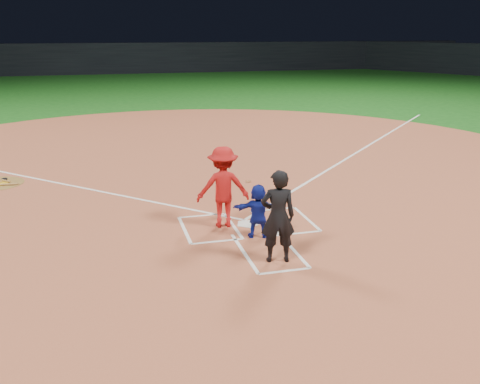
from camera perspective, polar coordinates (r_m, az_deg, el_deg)
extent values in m
plane|color=#134D14|center=(13.42, 0.80, -3.50)|extent=(120.00, 120.00, 0.00)
cylinder|color=#9B4C32|center=(19.00, -4.08, 2.70)|extent=(28.00, 28.00, 0.01)
cube|color=black|center=(60.27, -11.94, 13.79)|extent=(80.00, 1.20, 3.20)
cylinder|color=silver|center=(13.41, 0.80, -3.42)|extent=(0.60, 0.60, 0.02)
cylinder|color=olive|center=(18.74, -24.06, 1.17)|extent=(0.62, 0.65, 0.06)
cylinder|color=olive|center=(18.19, -23.84, 0.75)|extent=(0.84, 0.16, 0.06)
torus|color=black|center=(18.88, -23.84, 1.28)|extent=(0.19, 0.19, 0.05)
imported|color=#122096|center=(12.42, 1.95, -2.03)|extent=(1.25, 0.70, 1.28)
imported|color=black|center=(11.04, 4.06, -2.61)|extent=(0.79, 0.58, 1.98)
cube|color=white|center=(14.04, -4.06, -2.52)|extent=(1.22, 0.08, 0.01)
cube|color=white|center=(12.37, -2.45, -5.29)|extent=(1.22, 0.08, 0.01)
cube|color=white|center=(13.32, -0.73, -3.58)|extent=(0.08, 1.83, 0.01)
cube|color=white|center=(13.10, -5.93, -4.05)|extent=(0.08, 1.83, 0.01)
cube|color=white|center=(14.51, 3.56, -1.86)|extent=(1.22, 0.08, 0.01)
cube|color=white|center=(12.89, 6.11, -4.41)|extent=(1.22, 0.08, 0.01)
cube|color=white|center=(13.51, 2.32, -3.30)|extent=(0.08, 1.83, 0.01)
cube|color=white|center=(13.90, 7.13, -2.82)|extent=(0.08, 1.83, 0.01)
cube|color=white|center=(11.76, 0.45, -6.50)|extent=(0.08, 2.20, 0.01)
cube|color=white|center=(12.07, 5.52, -5.93)|extent=(0.08, 2.20, 0.01)
cube|color=white|center=(10.96, 4.79, -8.41)|extent=(1.10, 0.08, 0.01)
cube|color=white|center=(22.59, 13.17, 4.63)|extent=(14.21, 14.21, 0.01)
imported|color=#AF1313|center=(13.01, -1.82, 0.53)|extent=(1.37, 0.88, 2.00)
cylinder|color=#A5683C|center=(12.97, 0.91, 1.12)|extent=(0.38, 0.80, 0.28)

